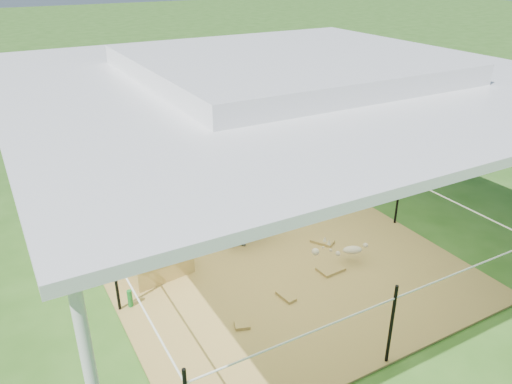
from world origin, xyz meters
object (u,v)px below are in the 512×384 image
pony (256,219)px  trash_barrel (302,101)px  woman (163,218)px  picnic_table_far (269,78)px  distant_person (204,87)px  straw_bale (160,264)px  picnic_table_near (199,93)px  foal (353,248)px  green_bottle (130,298)px

pony → trash_barrel: 6.83m
woman → picnic_table_far: 10.80m
pony → distant_person: distant_person is taller
straw_bale → woman: size_ratio=0.83×
straw_bale → pony: size_ratio=0.90×
woman → picnic_table_near: woman is taller
trash_barrel → picnic_table_near: bearing=129.9°
pony → trash_barrel: size_ratio=1.13×
straw_bale → pony: pony is taller
foal → trash_barrel: size_ratio=1.02×
trash_barrel → woman: bearing=-137.2°
foal → green_bottle: bearing=-166.3°
straw_bale → distant_person: (3.93, 7.41, 0.40)m
trash_barrel → picnic_table_far: bearing=75.9°
picnic_table_far → picnic_table_near: bearing=-132.7°
green_bottle → pony: pony is taller
trash_barrel → distant_person: bearing=135.1°
trash_barrel → green_bottle: bearing=-137.9°
woman → picnic_table_far: (6.62, 8.52, -0.52)m
foal → distant_person: (1.47, 8.42, 0.36)m
pony → picnic_table_far: bearing=-48.2°
straw_bale → picnic_table_near: size_ratio=0.50×
straw_bale → woman: woman is taller
foal → trash_barrel: bearing=85.7°
straw_bale → green_bottle: bearing=-140.7°
woman → trash_barrel: (5.84, 5.41, -0.49)m
trash_barrel → distant_person: distant_person is taller
picnic_table_near → straw_bale: bearing=-118.4°
foal → picnic_table_far: 10.44m
woman → picnic_table_near: 8.71m
pony → foal: (0.89, -1.17, -0.16)m
green_bottle → straw_bale: bearing=39.3°
picnic_table_far → green_bottle: bearing=-96.0°
foal → picnic_table_far: bearing=90.1°
straw_bale → picnic_table_far: picnic_table_far is taller
picnic_table_near → pony: bearing=-108.9°
pony → distant_person: bearing=-34.5°
pony → foal: bearing=-159.2°
picnic_table_near → distant_person: (-0.01, -0.39, 0.27)m
woman → distant_person: (3.83, 7.41, -0.27)m
green_bottle → pony: bearing=16.1°
straw_bale → trash_barrel: 8.03m
green_bottle → foal: bearing=-10.6°
trash_barrel → pony: bearing=-129.8°
foal → picnic_table_far: picnic_table_far is taller
distant_person → trash_barrel: bearing=111.8°
woman → green_bottle: 1.08m
green_bottle → trash_barrel: 8.75m
pony → picnic_table_far: pony is taller
straw_bale → green_bottle: (-0.55, -0.45, -0.07)m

